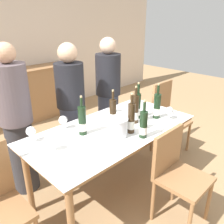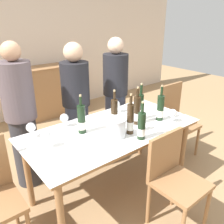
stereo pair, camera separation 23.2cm
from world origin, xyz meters
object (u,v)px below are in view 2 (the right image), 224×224
Objects in this scene: wine_glass_2 at (46,136)px; wine_glass_1 at (117,104)px; wine_bottle_2 at (114,112)px; wine_bottle_4 at (142,126)px; wine_glass_0 at (31,128)px; person_guest_left at (77,108)px; person_guest_right at (115,97)px; wine_glass_3 at (173,113)px; chair_near_front at (173,175)px; wine_bottle_1 at (130,120)px; wine_bottle_5 at (82,120)px; person_host at (22,119)px; wine_bottle_3 at (137,111)px; wine_bottle_6 at (160,109)px; wine_bottle_0 at (140,107)px; ice_bucket at (116,127)px; sideboard_cabinet at (51,91)px; wine_glass_4 at (64,118)px; dining_table at (112,135)px; chair_right_end at (175,116)px.

wine_glass_1 is at bearing 13.29° from wine_glass_2.
wine_bottle_2 is 0.42m from wine_bottle_4.
wine_glass_0 is 1.01m from wine_glass_1.
person_guest_left is 0.99× the size of person_guest_right.
chair_near_front is (-0.44, -0.39, -0.34)m from wine_glass_3.
wine_glass_1 is at bearing 63.67° from wine_bottle_1.
wine_bottle_5 is at bearing 138.78° from wine_bottle_1.
wine_glass_0 is 0.09× the size of person_host.
wine_bottle_4 is at bearing 102.91° from chair_near_front.
wine_bottle_3 is at bearing 147.52° from wine_glass_3.
person_host reaches higher than wine_bottle_2.
person_host is (-1.19, 0.89, -0.09)m from wine_bottle_6.
person_host reaches higher than wine_bottle_6.
wine_bottle_0 is 1.05× the size of wine_bottle_5.
ice_bucket is at bearing -126.23° from wine_bottle_2.
person_host is at bearing 139.14° from wine_bottle_3.
person_guest_left is (-0.48, -1.77, 0.30)m from sideboard_cabinet.
wine_bottle_4 is at bearing -86.92° from wine_bottle_1.
person_host reaches higher than wine_glass_1.
person_guest_right is (0.95, 0.33, -0.07)m from wine_glass_4.
wine_bottle_2 is at bearing 159.04° from wine_bottle_0.
person_host is at bearing 141.16° from wine_glass_3.
wine_bottle_4 is (0.08, -0.33, 0.20)m from dining_table.
person_guest_right reaches higher than chair_near_front.
wine_bottle_5 is 0.24× the size of person_guest_right.
person_guest_left reaches higher than sideboard_cabinet.
ice_bucket is 0.12× the size of person_guest_right.
ice_bucket is 0.66m from chair_near_front.
person_host is at bearing 128.23° from wine_bottle_1.
dining_table is at bearing -175.48° from chair_right_end.
wine_bottle_6 is at bearing -18.38° from wine_bottle_3.
dining_table is at bearing 110.32° from wine_bottle_1.
person_guest_right is at bearing 48.08° from dining_table.
wine_glass_4 is at bearing 40.71° from wine_glass_2.
wine_bottle_6 is at bearing 20.41° from wine_bottle_4.
wine_bottle_5 is (-0.66, 0.13, -0.01)m from wine_bottle_0.
person_host is 1.02× the size of person_guest_right.
ice_bucket is at bearing -130.55° from wine_glass_1.
wine_bottle_6 is 0.84m from person_guest_right.
wine_bottle_0 is at bearing 27.33° from wine_bottle_3.
wine_glass_0 is 0.15× the size of chair_right_end.
wine_bottle_3 is at bearing -44.57° from wine_bottle_2.
wine_bottle_5 is (-0.36, 0.45, 0.01)m from wine_bottle_4.
wine_bottle_0 reaches higher than wine_bottle_6.
wine_bottle_6 is 0.40× the size of chair_right_end.
person_host reaches higher than person_guest_right.
wine_bottle_0 is 0.88m from chair_right_end.
person_guest_left is (-0.61, 0.95, -0.08)m from wine_glass_3.
wine_glass_3 is (0.33, -0.21, -0.04)m from wine_bottle_3.
person_guest_left is (0.06, 0.82, -0.08)m from ice_bucket.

